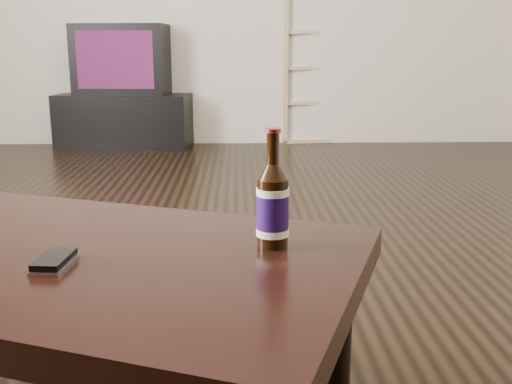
{
  "coord_description": "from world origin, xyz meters",
  "views": [
    {
      "loc": [
        0.16,
        -1.78,
        0.76
      ],
      "look_at": [
        0.19,
        -0.74,
        0.51
      ],
      "focal_mm": 42.0,
      "sensor_mm": 36.0,
      "label": 1
    }
  ],
  "objects_px": {
    "phone": "(54,261)",
    "bookshelf": "(318,64)",
    "beer_bottle": "(273,206)",
    "coffee_table": "(61,276)",
    "tv_stand": "(126,120)",
    "tv": "(123,59)"
  },
  "relations": [
    {
      "from": "phone",
      "to": "bookshelf",
      "type": "bearing_deg",
      "value": 81.6
    },
    {
      "from": "bookshelf",
      "to": "beer_bottle",
      "type": "height_order",
      "value": "bookshelf"
    },
    {
      "from": "coffee_table",
      "to": "beer_bottle",
      "type": "bearing_deg",
      "value": -0.0
    },
    {
      "from": "bookshelf",
      "to": "phone",
      "type": "distance_m",
      "value": 4.11
    },
    {
      "from": "tv_stand",
      "to": "phone",
      "type": "height_order",
      "value": "phone"
    },
    {
      "from": "coffee_table",
      "to": "bookshelf",
      "type": "bearing_deg",
      "value": 75.85
    },
    {
      "from": "bookshelf",
      "to": "coffee_table",
      "type": "relative_size",
      "value": 0.96
    },
    {
      "from": "tv",
      "to": "bookshelf",
      "type": "distance_m",
      "value": 1.54
    },
    {
      "from": "bookshelf",
      "to": "beer_bottle",
      "type": "xyz_separation_m",
      "value": [
        -0.59,
        -3.9,
        -0.13
      ]
    },
    {
      "from": "tv_stand",
      "to": "phone",
      "type": "bearing_deg",
      "value": -75.62
    },
    {
      "from": "beer_bottle",
      "to": "coffee_table",
      "type": "bearing_deg",
      "value": 180.0
    },
    {
      "from": "coffee_table",
      "to": "beer_bottle",
      "type": "relative_size",
      "value": 5.69
    },
    {
      "from": "tv",
      "to": "bookshelf",
      "type": "xyz_separation_m",
      "value": [
        1.53,
        0.24,
        -0.05
      ]
    },
    {
      "from": "tv_stand",
      "to": "coffee_table",
      "type": "relative_size",
      "value": 0.82
    },
    {
      "from": "coffee_table",
      "to": "beer_bottle",
      "type": "distance_m",
      "value": 0.41
    },
    {
      "from": "tv",
      "to": "bookshelf",
      "type": "height_order",
      "value": "bookshelf"
    },
    {
      "from": "tv_stand",
      "to": "tv",
      "type": "relative_size",
      "value": 1.38
    },
    {
      "from": "tv",
      "to": "phone",
      "type": "relative_size",
      "value": 7.21
    },
    {
      "from": "tv_stand",
      "to": "bookshelf",
      "type": "xyz_separation_m",
      "value": [
        1.53,
        0.24,
        0.41
      ]
    },
    {
      "from": "tv_stand",
      "to": "tv",
      "type": "distance_m",
      "value": 0.46
    },
    {
      "from": "coffee_table",
      "to": "tv_stand",
      "type": "bearing_deg",
      "value": 98.42
    },
    {
      "from": "tv_stand",
      "to": "bookshelf",
      "type": "relative_size",
      "value": 0.85
    }
  ]
}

